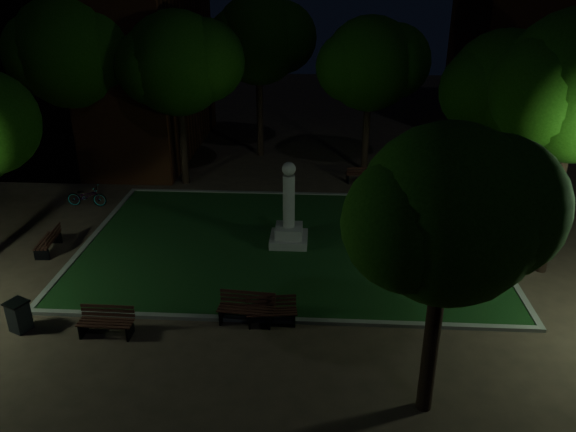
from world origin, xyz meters
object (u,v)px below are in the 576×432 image
(bench_near_left, at_px, (247,309))
(bench_right_side, at_px, (484,220))
(monument, at_px, (289,222))
(bench_left_side, at_px, (49,242))
(bench_far_side, at_px, (362,175))
(bench_near_right, at_px, (271,311))
(bench_west_near, at_px, (106,322))
(bicycle, at_px, (87,196))
(trash_bin, at_px, (19,316))

(bench_near_left, relative_size, bench_right_side, 1.02)
(monument, height_order, bench_near_left, monument)
(bench_left_side, bearing_deg, bench_far_side, 118.66)
(bench_near_left, distance_m, bench_near_right, 0.73)
(bench_west_near, relative_size, bicycle, 0.89)
(bench_right_side, xyz_separation_m, trash_bin, (-15.10, -7.77, 0.06))
(bench_near_left, distance_m, bench_right_side, 11.09)
(bench_far_side, bearing_deg, bench_right_side, 122.71)
(bench_left_side, xyz_separation_m, bicycle, (-0.31, 4.35, 0.06))
(monument, bearing_deg, bench_west_near, -128.87)
(bench_near_left, height_order, bench_far_side, bench_near_left)
(trash_bin, bearing_deg, monument, 38.62)
(monument, height_order, bench_left_side, monument)
(bench_left_side, relative_size, trash_bin, 1.70)
(monument, height_order, bench_near_right, monument)
(trash_bin, bearing_deg, bench_far_side, 50.77)
(trash_bin, bearing_deg, bench_west_near, -1.60)
(bench_west_near, bearing_deg, bench_left_side, 129.60)
(bench_far_side, bearing_deg, bench_left_side, 25.52)
(bench_right_side, bearing_deg, bench_left_side, 113.76)
(bench_near_left, distance_m, bench_west_near, 3.99)
(monument, xyz_separation_m, bench_near_left, (-0.94, -5.12, -0.53))
(bench_left_side, distance_m, trash_bin, 5.05)
(bench_far_side, bearing_deg, bench_west_near, 49.87)
(bench_near_left, distance_m, bench_far_side, 12.80)
(bench_near_right, relative_size, bicycle, 0.88)
(bench_near_right, bearing_deg, bench_far_side, 66.54)
(monument, distance_m, bench_left_side, 8.85)
(bench_near_right, xyz_separation_m, bench_left_side, (-8.56, 4.08, 0.02))
(bench_right_side, xyz_separation_m, bench_far_side, (-4.54, 5.17, -0.01))
(trash_bin, xyz_separation_m, bicycle, (-1.68, 9.21, -0.01))
(bench_west_near, distance_m, trash_bin, 2.58)
(bench_near_left, relative_size, trash_bin, 1.83)
(monument, relative_size, trash_bin, 3.43)
(bench_left_side, bearing_deg, trash_bin, 10.22)
(bench_west_near, relative_size, trash_bin, 1.68)
(bench_near_left, xyz_separation_m, trash_bin, (-6.47, -0.80, 0.04))
(bench_right_side, bearing_deg, bench_far_side, 55.05)
(bench_near_right, xyz_separation_m, bench_far_side, (3.36, 12.15, 0.02))
(bench_near_right, relative_size, bench_right_side, 0.92)
(monument, distance_m, bench_west_near, 7.72)
(bench_near_left, xyz_separation_m, bench_near_right, (0.73, -0.02, -0.05))
(bench_left_side, relative_size, bicycle, 0.91)
(bench_far_side, bearing_deg, trash_bin, 42.18)
(trash_bin, bearing_deg, bench_near_left, 7.08)
(bench_west_near, xyz_separation_m, bench_right_side, (12.52, 7.84, 0.01))
(bench_left_side, bearing_deg, bicycle, 178.67)
(bench_left_side, bearing_deg, bench_west_near, 33.20)
(bench_west_near, height_order, bench_right_side, bench_right_side)
(bench_west_near, bearing_deg, bench_near_left, 13.63)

